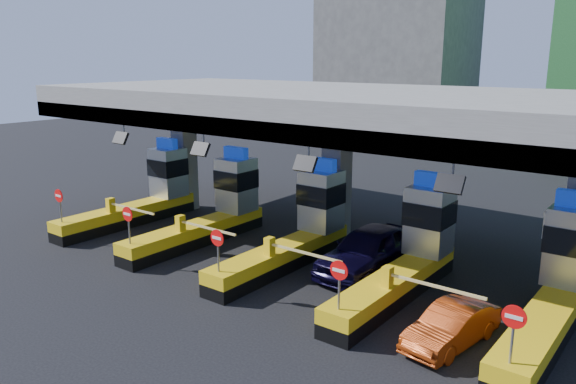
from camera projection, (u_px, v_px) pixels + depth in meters
The scene contains 10 objects.
ground at pixel (296, 261), 23.56m from camera, with size 120.00×120.00×0.00m, color black.
toll_canopy at pixel (336, 110), 24.33m from camera, with size 28.00×12.09×7.00m.
toll_lane_far_left at pixel (147, 194), 29.36m from camera, with size 4.43×8.00×4.16m.
toll_lane_left at pixel (215, 209), 26.40m from camera, with size 4.43×8.00×4.16m.
toll_lane_center at pixel (301, 228), 23.44m from camera, with size 4.43×8.00×4.16m.
toll_lane_right at pixel (411, 253), 20.48m from camera, with size 4.43×8.00×4.16m.
toll_lane_far_right at pixel (558, 286), 17.52m from camera, with size 4.43×8.00×4.16m.
bg_building_concrete at pixel (397, 51), 57.50m from camera, with size 14.00×10.00×18.00m, color #4C4C49.
van at pixel (369, 250), 22.17m from camera, with size 2.19×5.45×1.86m, color black.
red_car at pixel (452, 326), 16.61m from camera, with size 1.28×3.67×1.21m, color #902E0B.
Camera 1 is at (13.25, -17.84, 8.36)m, focal length 35.00 mm.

